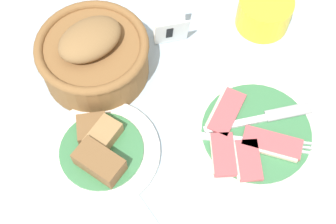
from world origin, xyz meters
The scene contains 6 objects.
ground_plane centered at (0.00, 0.00, 0.00)m, with size 3.00×3.00×0.00m, color #A3BCD1.
breakfast_plate centered at (0.07, -0.02, 0.01)m, with size 0.25×0.25×0.02m.
bread_plate centered at (-0.18, 0.04, 0.01)m, with size 0.19×0.19×0.05m.
sugar_cup centered at (0.18, 0.19, 0.03)m, with size 0.10×0.10×0.06m.
bread_basket centered at (-0.14, 0.19, 0.05)m, with size 0.19×0.19×0.11m.
number_card centered at (0.01, 0.21, 0.04)m, with size 0.07×0.05×0.07m.
Camera 1 is at (-0.19, -0.28, 0.70)m, focal length 50.00 mm.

